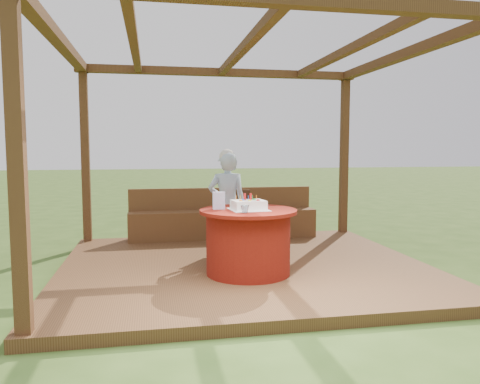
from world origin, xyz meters
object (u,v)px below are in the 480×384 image
table (248,241)px  birthday_cake (248,205)px  chair (236,219)px  gift_bag (219,201)px  bench (223,221)px  elderly_woman (227,203)px  drinking_glass (245,209)px

table → birthday_cake: (-0.00, -0.03, 0.42)m
chair → gift_bag: size_ratio=4.38×
bench → table: size_ratio=2.69×
birthday_cake → gift_bag: 0.35m
elderly_woman → gift_bag: 0.91m
elderly_woman → birthday_cake: size_ratio=3.18×
chair → birthday_cake: bearing=-92.7°
table → elderly_woman: elderly_woman is taller
table → chair: (0.05, 1.10, 0.10)m
table → gift_bag: size_ratio=5.64×
chair → drinking_glass: chair is taller
elderly_woman → drinking_glass: size_ratio=15.70×
bench → elderly_woman: 1.34m
drinking_glass → gift_bag: bearing=120.5°
drinking_glass → chair: bearing=84.0°
chair → elderly_woman: (-0.14, -0.14, 0.24)m
chair → drinking_glass: (-0.15, -1.40, 0.31)m
elderly_woman → bench: bearing=83.8°
gift_bag → drinking_glass: bearing=-56.1°
birthday_cake → drinking_glass: birthday_cake is taller
elderly_woman → birthday_cake: 1.00m
table → elderly_woman: size_ratio=0.78×
chair → elderly_woman: 0.32m
table → gift_bag: gift_bag is taller
chair → birthday_cake: size_ratio=1.91×
chair → gift_bag: (-0.38, -1.01, 0.37)m
table → birthday_cake: birthday_cake is taller
bench → gift_bag: size_ratio=15.17×
birthday_cake → drinking_glass: bearing=-110.0°
gift_bag → elderly_woman: bearing=78.0°
table → elderly_woman: bearing=95.3°
gift_bag → drinking_glass: (0.23, -0.39, -0.06)m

